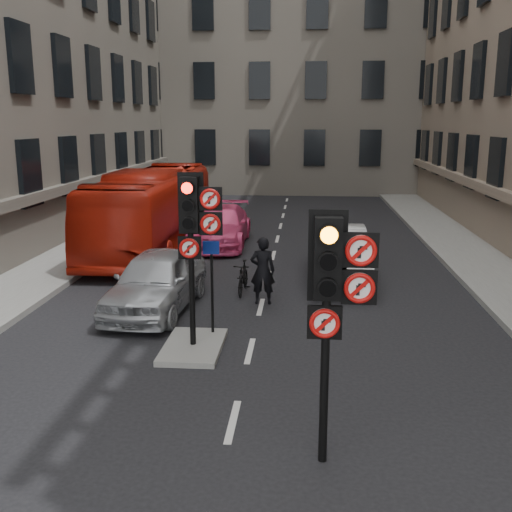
% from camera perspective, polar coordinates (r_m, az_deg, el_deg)
% --- Properties ---
extents(ground, '(120.00, 120.00, 0.00)m').
position_cam_1_polar(ground, '(8.26, -4.02, -22.04)').
color(ground, black).
rests_on(ground, ground).
extents(pavement_left, '(3.00, 50.00, 0.16)m').
position_cam_1_polar(pavement_left, '(20.96, -18.71, -0.59)').
color(pavement_left, gray).
rests_on(pavement_left, ground).
extents(pavement_right, '(3.00, 50.00, 0.16)m').
position_cam_1_polar(pavement_right, '(20.20, 22.20, -1.36)').
color(pavement_right, gray).
rests_on(pavement_right, ground).
extents(centre_island, '(1.20, 2.00, 0.12)m').
position_cam_1_polar(centre_island, '(12.79, -5.99, -8.57)').
color(centre_island, gray).
rests_on(centre_island, ground).
extents(building_far, '(30.00, 14.00, 20.00)m').
position_cam_1_polar(building_far, '(45.01, 3.51, 19.62)').
color(building_far, '#6C655B').
rests_on(building_far, ground).
extents(signal_near, '(0.91, 0.40, 3.58)m').
position_cam_1_polar(signal_near, '(7.98, 7.40, -2.79)').
color(signal_near, black).
rests_on(signal_near, ground).
extents(signal_far, '(0.91, 0.40, 3.58)m').
position_cam_1_polar(signal_far, '(12.05, -5.89, 3.18)').
color(signal_far, black).
rests_on(signal_far, centre_island).
extents(car_silver, '(2.11, 4.56, 1.52)m').
position_cam_1_polar(car_silver, '(15.25, -9.48, -2.35)').
color(car_silver, '#ABAFB3').
rests_on(car_silver, ground).
extents(car_white, '(1.74, 4.82, 1.58)m').
position_cam_1_polar(car_white, '(18.02, 7.76, 0.18)').
color(car_white, silver).
rests_on(car_white, ground).
extents(car_pink, '(2.11, 5.08, 1.47)m').
position_cam_1_polar(car_pink, '(22.91, -3.41, 2.85)').
color(car_pink, '#E5437D').
rests_on(car_pink, ground).
extents(bus_red, '(2.51, 10.63, 2.96)m').
position_cam_1_polar(bus_red, '(22.44, -9.78, 4.41)').
color(bus_red, '#9B180B').
rests_on(bus_red, ground).
extents(motorcycle, '(0.50, 1.52, 0.90)m').
position_cam_1_polar(motorcycle, '(16.56, -1.24, -2.06)').
color(motorcycle, black).
rests_on(motorcycle, ground).
extents(motorcyclist, '(0.67, 0.45, 1.78)m').
position_cam_1_polar(motorcyclist, '(15.53, 0.64, -1.39)').
color(motorcyclist, black).
rests_on(motorcyclist, ground).
extents(info_sign, '(0.36, 0.11, 2.07)m').
position_cam_1_polar(info_sign, '(12.99, -4.24, -1.71)').
color(info_sign, black).
rests_on(info_sign, centre_island).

